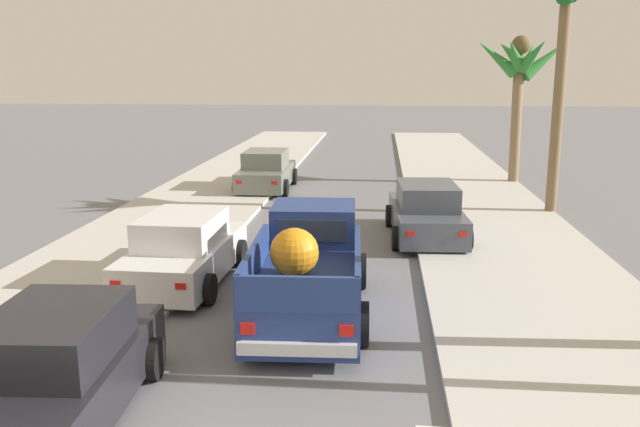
# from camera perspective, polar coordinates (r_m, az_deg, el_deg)

# --- Properties ---
(sidewalk_left) EXTENTS (4.61, 60.00, 0.12)m
(sidewalk_left) POSITION_cam_1_polar(r_m,az_deg,el_deg) (18.68, -14.35, -1.76)
(sidewalk_left) COLOR beige
(sidewalk_left) RESTS_ON ground
(sidewalk_right) EXTENTS (4.61, 60.00, 0.12)m
(sidewalk_right) POSITION_cam_1_polar(r_m,az_deg,el_deg) (17.92, 15.77, -2.45)
(sidewalk_right) COLOR beige
(sidewalk_right) RESTS_ON ground
(curb_left) EXTENTS (0.16, 60.00, 0.10)m
(curb_left) POSITION_cam_1_polar(r_m,az_deg,el_deg) (18.40, -11.68, -1.87)
(curb_left) COLOR silver
(curb_left) RESTS_ON ground
(curb_right) EXTENTS (0.16, 60.00, 0.10)m
(curb_right) POSITION_cam_1_polar(r_m,az_deg,el_deg) (17.77, 12.90, -2.44)
(curb_right) COLOR silver
(curb_right) RESTS_ON ground
(pickup_truck) EXTENTS (2.36, 5.28, 1.87)m
(pickup_truck) POSITION_cam_1_polar(r_m,az_deg,el_deg) (12.43, -0.98, -4.99)
(pickup_truck) COLOR navy
(pickup_truck) RESTS_ON ground
(car_left_near) EXTENTS (2.20, 4.33, 1.54)m
(car_left_near) POSITION_cam_1_polar(r_m,az_deg,el_deg) (18.00, 9.35, 0.07)
(car_left_near) COLOR #474C56
(car_left_near) RESTS_ON ground
(car_right_near) EXTENTS (2.21, 4.34, 1.54)m
(car_right_near) POSITION_cam_1_polar(r_m,az_deg,el_deg) (9.30, -22.38, -12.87)
(car_right_near) COLOR black
(car_right_near) RESTS_ON ground
(car_right_mid) EXTENTS (2.12, 4.30, 1.54)m
(car_right_mid) POSITION_cam_1_polar(r_m,az_deg,el_deg) (14.35, -11.90, -3.25)
(car_right_mid) COLOR silver
(car_right_mid) RESTS_ON ground
(car_left_far) EXTENTS (2.05, 4.27, 1.54)m
(car_left_far) POSITION_cam_1_polar(r_m,az_deg,el_deg) (25.04, -4.77, 3.70)
(car_left_far) COLOR slate
(car_left_far) RESTS_ON ground
(palm_tree_left_fore) EXTENTS (3.63, 3.07, 7.92)m
(palm_tree_left_fore) POSITION_cam_1_polar(r_m,az_deg,el_deg) (21.79, 21.04, 17.14)
(palm_tree_left_fore) COLOR brown
(palm_tree_left_fore) RESTS_ON ground
(palm_tree_left_mid) EXTENTS (3.92, 3.47, 5.88)m
(palm_tree_left_mid) POSITION_cam_1_polar(r_m,az_deg,el_deg) (27.44, 17.28, 12.21)
(palm_tree_left_mid) COLOR #846B4C
(palm_tree_left_mid) RESTS_ON ground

